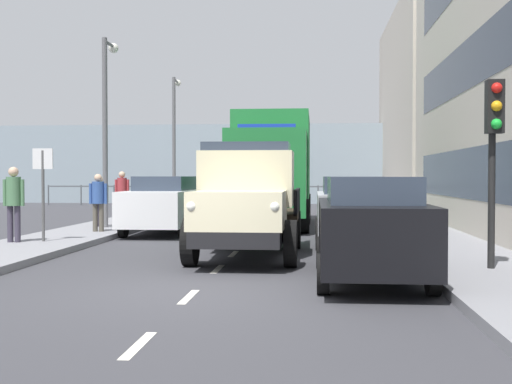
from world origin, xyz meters
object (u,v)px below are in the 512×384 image
(pedestrian_couple_a, at_px, (98,198))
(pedestrian_strolling, at_px, (14,198))
(pedestrian_in_dark_coat, at_px, (122,191))
(street_sign, at_px, (43,178))
(car_silver_kerbside_1, at_px, (351,209))
(car_white_oppositeside_0, at_px, (165,204))
(traffic_light_near, at_px, (494,132))
(truck_vintage_cream, at_px, (247,202))
(lamp_post_far, at_px, (175,131))
(car_black_kerbside_near, at_px, (370,227))
(car_grey_oppositeside_1, at_px, (200,197))
(lorry_cargo_green, at_px, (273,166))
(pedestrian_near_railing, at_px, (100,197))
(lamp_post_promenade, at_px, (107,113))

(pedestrian_couple_a, bearing_deg, pedestrian_strolling, 72.07)
(pedestrian_in_dark_coat, bearing_deg, pedestrian_couple_a, 98.79)
(pedestrian_strolling, relative_size, street_sign, 0.80)
(car_silver_kerbside_1, height_order, pedestrian_in_dark_coat, pedestrian_in_dark_coat)
(car_white_oppositeside_0, xyz_separation_m, traffic_light_near, (-7.52, 7.98, 1.58))
(truck_vintage_cream, xyz_separation_m, street_sign, (5.13, -1.62, 0.50))
(pedestrian_couple_a, relative_size, lamp_post_far, 0.26)
(car_black_kerbside_near, distance_m, car_grey_oppositeside_1, 15.46)
(lamp_post_far, bearing_deg, lorry_cargo_green, 122.54)
(truck_vintage_cream, xyz_separation_m, pedestrian_near_railing, (5.27, -6.27, -0.11))
(car_white_oppositeside_0, xyz_separation_m, street_sign, (2.05, 4.06, 0.79))
(car_silver_kerbside_1, bearing_deg, car_grey_oppositeside_1, -58.33)
(street_sign, bearing_deg, pedestrian_couple_a, -98.08)
(lorry_cargo_green, bearing_deg, traffic_light_near, 111.64)
(car_black_kerbside_near, bearing_deg, car_silver_kerbside_1, -90.00)
(traffic_light_near, bearing_deg, lamp_post_promenade, -41.98)
(car_grey_oppositeside_1, bearing_deg, pedestrian_strolling, 75.61)
(pedestrian_in_dark_coat, bearing_deg, truck_vintage_cream, 120.51)
(lorry_cargo_green, relative_size, pedestrian_in_dark_coat, 4.69)
(truck_vintage_cream, bearing_deg, traffic_light_near, 152.61)
(car_white_oppositeside_0, xyz_separation_m, pedestrian_strolling, (2.66, 4.34, 0.32))
(pedestrian_strolling, height_order, street_sign, street_sign)
(car_black_kerbside_near, height_order, pedestrian_couple_a, pedestrian_couple_a)
(car_white_oppositeside_0, bearing_deg, traffic_light_near, 133.29)
(car_white_oppositeside_0, height_order, pedestrian_couple_a, pedestrian_couple_a)
(car_white_oppositeside_0, bearing_deg, car_grey_oppositeside_1, -90.00)
(car_white_oppositeside_0, distance_m, street_sign, 4.62)
(pedestrian_near_railing, bearing_deg, pedestrian_strolling, 84.60)
(car_silver_kerbside_1, bearing_deg, lamp_post_far, -61.93)
(car_black_kerbside_near, distance_m, car_white_oppositeside_0, 10.05)
(pedestrian_couple_a, height_order, pedestrian_near_railing, pedestrian_couple_a)
(pedestrian_strolling, height_order, traffic_light_near, traffic_light_near)
(lamp_post_far, bearing_deg, pedestrian_strolling, 88.16)
(street_sign, bearing_deg, car_black_kerbside_near, 149.48)
(pedestrian_strolling, xyz_separation_m, pedestrian_couple_a, (-1.01, -3.13, -0.10))
(car_silver_kerbside_1, xyz_separation_m, car_grey_oppositeside_1, (5.41, -8.77, 0.00))
(car_black_kerbside_near, bearing_deg, truck_vintage_cream, -50.04)
(pedestrian_near_railing, height_order, lamp_post_promenade, lamp_post_promenade)
(lorry_cargo_green, distance_m, lamp_post_promenade, 5.92)
(traffic_light_near, height_order, street_sign, traffic_light_near)
(car_white_oppositeside_0, xyz_separation_m, lamp_post_far, (2.15, -11.43, 3.00))
(pedestrian_in_dark_coat, xyz_separation_m, lamp_post_promenade, (-0.44, 3.07, 2.50))
(pedestrian_near_railing, height_order, traffic_light_near, traffic_light_near)
(lorry_cargo_green, bearing_deg, lamp_post_far, -57.46)
(pedestrian_near_railing, bearing_deg, lorry_cargo_green, -152.96)
(lorry_cargo_green, xyz_separation_m, pedestrian_near_railing, (5.25, 2.68, -1.01))
(car_white_oppositeside_0, xyz_separation_m, pedestrian_near_railing, (2.19, -0.59, 0.17))
(truck_vintage_cream, distance_m, pedestrian_strolling, 5.89)
(pedestrian_in_dark_coat, bearing_deg, car_black_kerbside_near, 122.89)
(car_black_kerbside_near, xyz_separation_m, car_grey_oppositeside_1, (5.41, -14.48, 0.00))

